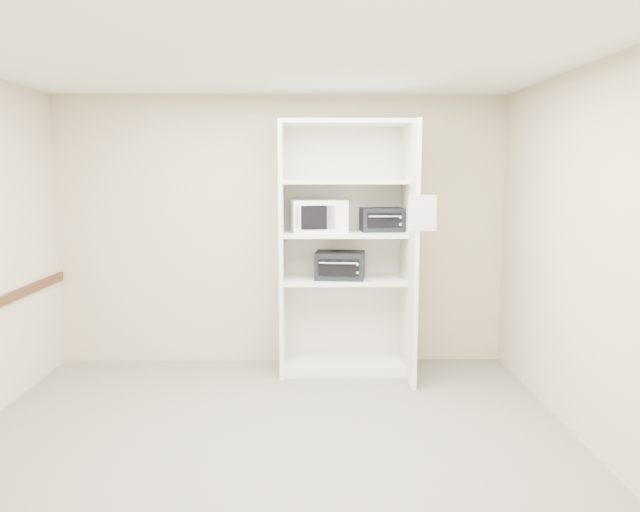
{
  "coord_description": "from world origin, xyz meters",
  "views": [
    {
      "loc": [
        0.28,
        -4.27,
        1.94
      ],
      "look_at": [
        0.38,
        1.36,
        1.18
      ],
      "focal_mm": 35.0,
      "sensor_mm": 36.0,
      "label": 1
    }
  ],
  "objects_px": {
    "shelving_unit": "(349,256)",
    "toaster_oven_upper": "(381,220)",
    "microwave": "(319,216)",
    "toaster_oven_lower": "(340,265)"
  },
  "relations": [
    {
      "from": "microwave",
      "to": "toaster_oven_upper",
      "type": "xyz_separation_m",
      "value": [
        0.61,
        0.06,
        -0.04
      ]
    },
    {
      "from": "toaster_oven_lower",
      "to": "shelving_unit",
      "type": "bearing_deg",
      "value": 34.1
    },
    {
      "from": "shelving_unit",
      "to": "toaster_oven_upper",
      "type": "relative_size",
      "value": 6.1
    },
    {
      "from": "shelving_unit",
      "to": "microwave",
      "type": "bearing_deg",
      "value": -176.12
    },
    {
      "from": "toaster_oven_upper",
      "to": "toaster_oven_lower",
      "type": "height_order",
      "value": "toaster_oven_upper"
    },
    {
      "from": "microwave",
      "to": "toaster_oven_lower",
      "type": "height_order",
      "value": "microwave"
    },
    {
      "from": "toaster_oven_lower",
      "to": "toaster_oven_upper",
      "type": "bearing_deg",
      "value": 18.41
    },
    {
      "from": "toaster_oven_lower",
      "to": "microwave",
      "type": "bearing_deg",
      "value": -179.97
    },
    {
      "from": "microwave",
      "to": "toaster_oven_lower",
      "type": "distance_m",
      "value": 0.52
    },
    {
      "from": "shelving_unit",
      "to": "toaster_oven_lower",
      "type": "bearing_deg",
      "value": -152.87
    }
  ]
}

